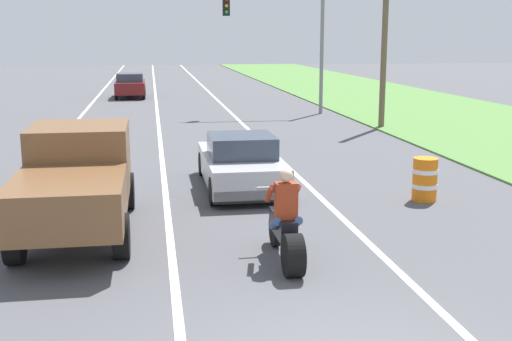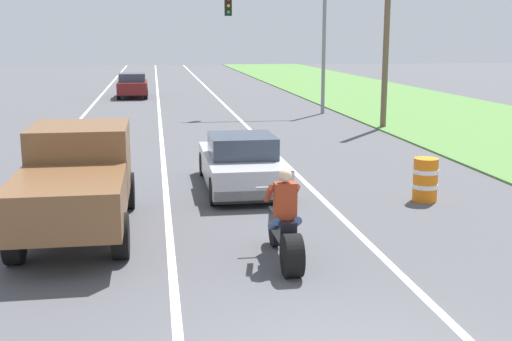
{
  "view_description": "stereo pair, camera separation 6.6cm",
  "coord_description": "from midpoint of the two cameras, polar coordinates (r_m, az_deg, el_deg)",
  "views": [
    {
      "loc": [
        -2.06,
        -6.27,
        3.74
      ],
      "look_at": [
        0.03,
        6.82,
        1.0
      ],
      "focal_mm": 45.82,
      "sensor_mm": 36.0,
      "label": 1
    },
    {
      "loc": [
        -2.0,
        -6.28,
        3.74
      ],
      "look_at": [
        0.03,
        6.82,
        1.0
      ],
      "focal_mm": 45.82,
      "sensor_mm": 36.0,
      "label": 2
    }
  ],
  "objects": [
    {
      "name": "traffic_light_mast_near",
      "position": [
        31.72,
        2.88,
        12.19
      ],
      "size": [
        5.11,
        0.34,
        6.0
      ],
      "color": "gray",
      "rests_on": "ground"
    },
    {
      "name": "lane_stripe_centre_dashed",
      "position": [
        26.54,
        -8.53,
        3.46
      ],
      "size": [
        0.14,
        120.0,
        0.01
      ],
      "primitive_type": "cube",
      "color": "white",
      "rests_on": "ground"
    },
    {
      "name": "utility_pole_roadside",
      "position": [
        27.34,
        11.1,
        11.65
      ],
      "size": [
        0.24,
        0.24,
        7.65
      ],
      "primitive_type": "cylinder",
      "color": "brown",
      "rests_on": "ground"
    },
    {
      "name": "grass_verge_right",
      "position": [
        29.98,
        18.77,
        3.95
      ],
      "size": [
        10.0,
        120.0,
        0.06
      ],
      "primitive_type": "cube",
      "color": "#517F3D",
      "rests_on": "ground"
    },
    {
      "name": "pickup_truck_left_lane_brown",
      "position": [
        12.86,
        -15.54,
        -0.57
      ],
      "size": [
        2.02,
        4.8,
        1.98
      ],
      "color": "brown",
      "rests_on": "ground"
    },
    {
      "name": "lane_stripe_left_solid",
      "position": [
        26.75,
        -16.27,
        3.18
      ],
      "size": [
        0.14,
        120.0,
        0.01
      ],
      "primitive_type": "cube",
      "color": "white",
      "rests_on": "ground"
    },
    {
      "name": "construction_barrel_nearest",
      "position": [
        15.5,
        14.4,
        -0.74
      ],
      "size": [
        0.58,
        0.58,
        1.0
      ],
      "color": "orange",
      "rests_on": "ground"
    },
    {
      "name": "distant_car_far_ahead",
      "position": [
        41.15,
        -10.96,
        7.34
      ],
      "size": [
        1.8,
        4.0,
        1.5
      ],
      "color": "maroon",
      "rests_on": "ground"
    },
    {
      "name": "motorcycle_with_rider",
      "position": [
        10.87,
        2.44,
        -5.17
      ],
      "size": [
        0.7,
        2.21,
        1.62
      ],
      "color": "black",
      "rests_on": "ground"
    },
    {
      "name": "lane_stripe_right_solid",
      "position": [
        26.81,
        -0.8,
        3.67
      ],
      "size": [
        0.14,
        120.0,
        0.01
      ],
      "primitive_type": "cube",
      "color": "white",
      "rests_on": "ground"
    },
    {
      "name": "sports_car_silver",
      "position": [
        16.2,
        -1.45,
        0.6
      ],
      "size": [
        1.84,
        4.3,
        1.37
      ],
      "color": "#B7B7BC",
      "rests_on": "ground"
    }
  ]
}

